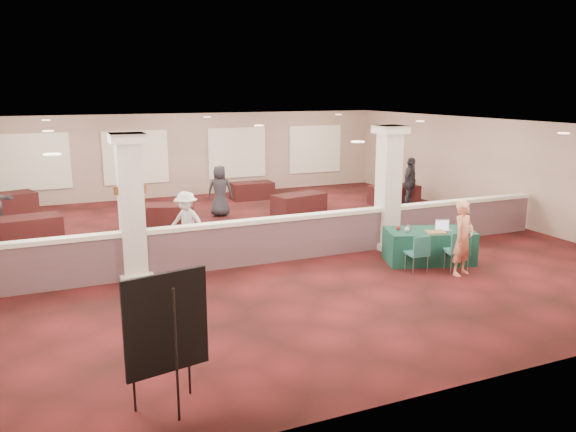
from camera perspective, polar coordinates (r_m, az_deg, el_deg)
name	(u,v)px	position (r m, az deg, el deg)	size (l,w,h in m)	color
ground	(260,245)	(15.12, -2.83, -2.97)	(16.00, 16.00, 0.00)	#481213
wall_back	(188,155)	(22.37, -10.12, 6.14)	(16.00, 0.04, 3.20)	#876A5D
wall_front	(467,278)	(7.98, 17.74, -6.03)	(16.00, 0.04, 3.20)	#876A5D
wall_right	(496,170)	(19.06, 20.34, 4.43)	(0.04, 16.00, 3.20)	#876A5D
ceiling	(259,125)	(14.58, -2.97, 9.22)	(16.00, 16.00, 0.02)	white
partition_wall	(282,238)	(13.62, -0.64, -2.24)	(15.60, 0.28, 1.10)	brown
column_left	(131,206)	(12.49, -15.64, 0.94)	(0.72, 0.72, 3.20)	beige
column_right	(388,186)	(14.79, 10.16, 2.99)	(0.72, 0.72, 3.20)	beige
sconce_left	(117,191)	(12.39, -17.02, 2.47)	(0.12, 0.12, 0.18)	brown
sconce_right	(144,189)	(12.46, -14.46, 2.68)	(0.12, 0.12, 0.18)	brown
near_table	(429,246)	(13.99, 14.12, -2.97)	(2.05, 1.02, 0.79)	#0F382C
conf_chair_main	(459,248)	(13.32, 16.95, -3.17)	(0.60, 0.61, 0.96)	#1D5553
conf_chair_side	(419,251)	(13.07, 13.15, -3.45)	(0.48, 0.48, 0.88)	#1D5553
easel_board	(166,325)	(7.35, -12.26, -10.76)	(1.09, 0.62, 1.88)	black
woman	(463,238)	(13.12, 17.36, -2.17)	(0.61, 0.41, 1.69)	tan
far_table_front_left	(24,231)	(16.63, -25.20, -1.39)	(1.87, 0.93, 0.76)	black
far_table_front_center	(163,216)	(17.33, -12.56, -0.02)	(1.75, 0.88, 0.71)	black
far_table_front_right	(299,204)	(18.66, 1.12, 1.18)	(1.75, 0.87, 0.71)	black
far_table_back_left	(4,206)	(20.53, -26.89, 0.95)	(1.91, 0.96, 0.78)	black
far_table_back_center	(252,191)	(21.43, -3.68, 2.58)	(1.60, 0.80, 0.65)	black
far_table_back_right	(394,195)	(20.71, 10.72, 2.10)	(1.73, 0.86, 0.70)	black
attendee_b	(186,223)	(14.37, -10.28, -0.70)	(1.02, 0.47, 1.60)	silver
attendee_c	(410,183)	(20.06, 12.28, 3.28)	(1.05, 0.50, 1.80)	black
attendee_d	(220,191)	(18.56, -6.92, 2.56)	(0.83, 0.45, 1.68)	black
laptop_base	(444,230)	(13.95, 15.54, -1.39)	(0.36, 0.25, 0.02)	silver
laptop_screen	(442,224)	(14.03, 15.39, -0.75)	(0.36, 0.01, 0.24)	silver
screen_glow	(442,224)	(14.03, 15.40, -0.83)	(0.32, 0.00, 0.20)	silver
knitting	(436,232)	(13.66, 14.78, -1.61)	(0.43, 0.32, 0.03)	orange
yarn_cream	(407,229)	(13.60, 12.00, -1.34)	(0.12, 0.12, 0.12)	beige
yarn_red	(398,228)	(13.71, 11.16, -1.21)	(0.11, 0.11, 0.11)	maroon
yarn_grey	(409,227)	(13.85, 12.15, -1.10)	(0.11, 0.11, 0.11)	#444449
scissors	(463,232)	(13.86, 17.35, -1.60)	(0.13, 0.03, 0.01)	red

